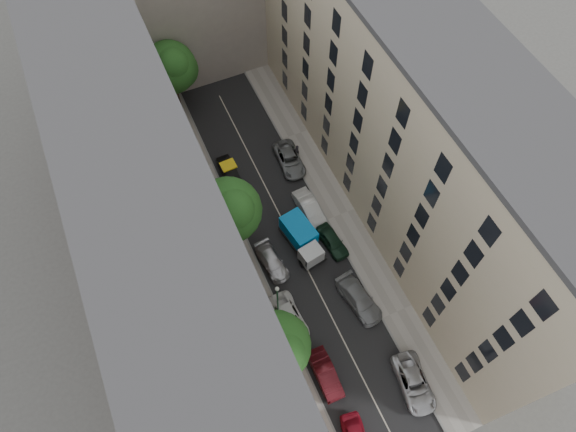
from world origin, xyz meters
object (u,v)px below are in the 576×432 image
tree_near (277,348)px  lamp_post (277,298)px  tree_far (171,69)px  car_left_3 (272,262)px  car_right_0 (414,383)px  car_left_1 (325,374)px  car_right_1 (359,299)px  car_right_3 (309,208)px  tarp_truck (302,238)px  car_right_2 (332,241)px  tree_mid (230,212)px  car_left_5 (229,171)px  car_right_4 (289,159)px  car_left_4 (235,201)px  car_left_2 (289,318)px  pedestrian (297,151)px

tree_near → lamp_post: (1.88, 4.26, -1.87)m
tree_far → car_left_3: bearing=-85.6°
car_right_0 → tree_near: (-9.55, 5.89, 4.93)m
tree_far → lamp_post: (0.30, -26.74, -1.96)m
car_left_1 → tree_far: size_ratio=0.52×
car_right_1 → car_right_3: 10.40m
tarp_truck → car_right_3: (2.20, 3.03, -0.60)m
car_right_2 → tree_mid: 10.83m
car_left_1 → lamp_post: (-1.40, 6.55, 3.05)m
car_left_1 → tree_near: bearing=145.6°
car_left_5 → tree_mid: tree_mid is taller
car_right_1 → car_right_4: 16.61m
car_left_1 → car_left_4: bearing=93.0°
car_right_4 → lamp_post: bearing=-113.4°
car_left_3 → tree_near: bearing=-116.0°
car_left_2 → car_left_5: car_left_2 is taller
car_right_3 → tree_far: 20.32m
car_right_3 → car_left_5: bearing=123.4°
car_left_2 → car_right_3: 11.37m
car_right_1 → car_right_3: car_right_3 is taller
car_left_4 → car_right_3: size_ratio=0.91×
car_left_1 → pedestrian: pedestrian is taller
car_left_3 → car_left_4: 7.52m
car_right_1 → car_right_4: size_ratio=1.02×
car_left_1 → car_left_5: size_ratio=1.14×
car_left_4 → tree_near: tree_near is taller
lamp_post → car_left_2: bearing=-57.8°
car_left_4 → car_left_3: bearing=-89.6°
tarp_truck → car_right_2: size_ratio=1.39×
car_left_3 → tree_mid: size_ratio=0.45×
car_right_1 → pedestrian: 17.20m
car_right_2 → car_right_0: bearing=-95.5°
car_left_2 → car_right_1: size_ratio=0.96×
car_left_2 → tarp_truck: bearing=54.7°
car_left_3 → pedestrian: size_ratio=2.63×
car_right_1 → tree_far: (-7.30, 28.69, 5.00)m
car_right_3 → tree_far: bearing=108.0°
tree_near → tree_mid: 12.02m
car_left_2 → car_left_3: car_left_2 is taller
car_left_1 → lamp_post: bearing=102.6°
tree_mid → tree_near: bearing=-94.4°
car_left_3 → car_right_0: car_right_0 is taller
car_right_3 → pedestrian: 6.93m
car_right_2 → lamp_post: (-7.45, -4.25, 3.10)m
car_right_2 → tree_mid: tree_mid is taller
car_right_2 → tree_far: (-7.75, 22.49, 5.06)m
tree_far → tree_mid: bearing=-92.0°
car_left_2 → car_left_3: (0.80, 5.60, -0.05)m
car_left_2 → pedestrian: 18.04m
tarp_truck → pedestrian: size_ratio=3.37×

